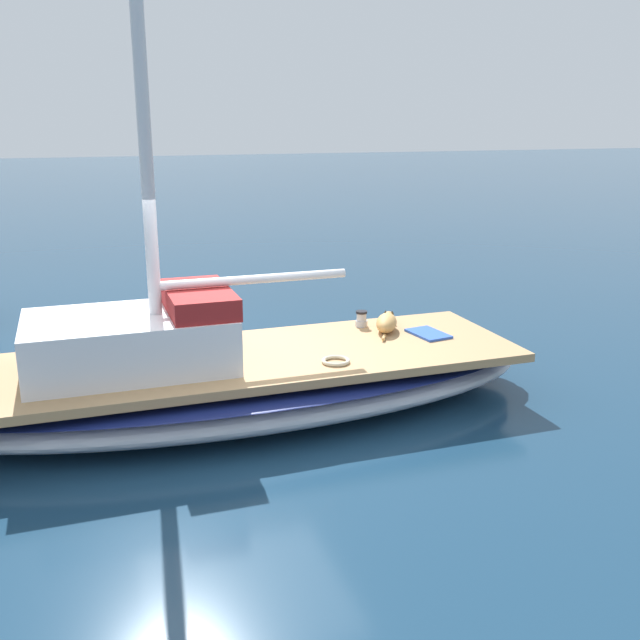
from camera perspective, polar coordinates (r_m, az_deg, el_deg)
ground_plane at (r=8.68m, az=-6.30°, el=-7.02°), size 120.00×120.00×0.00m
sailboat_main at (r=8.55m, az=-6.37°, el=-4.95°), size 2.54×7.24×0.66m
mast_main at (r=7.92m, az=-12.85°, el=19.65°), size 0.14×2.27×7.28m
cabin_house at (r=8.19m, az=-14.15°, el=-1.32°), size 1.41×2.22×0.84m
dog_tan at (r=9.44m, az=5.26°, el=-0.19°), size 0.87×0.54×0.22m
deck_winch at (r=9.59m, az=3.27°, el=0.06°), size 0.16×0.16×0.21m
coiled_rope at (r=8.19m, az=1.24°, el=-3.23°), size 0.32×0.32×0.04m
deck_towel at (r=9.33m, az=8.50°, el=-1.06°), size 0.61×0.44×0.03m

